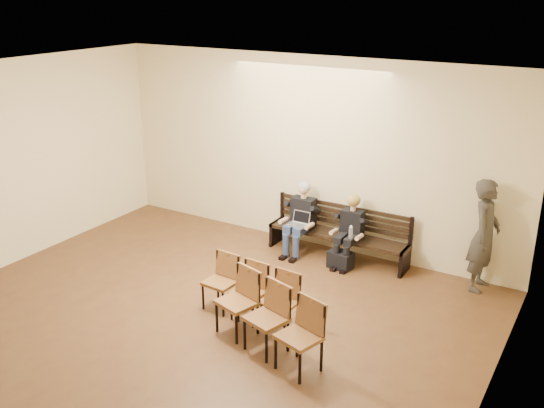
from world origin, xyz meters
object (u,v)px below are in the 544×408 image
(seated_man, at_px, (301,219))
(chair_row_back, at_px, (266,319))
(passerby, at_px, (485,227))
(seated_woman, at_px, (350,234))
(bag, at_px, (341,260))
(chair_row_front, at_px, (249,292))
(water_bottle, at_px, (350,239))
(laptop, at_px, (298,226))
(bench, at_px, (337,245))

(seated_man, distance_m, chair_row_back, 3.27)
(seated_man, relative_size, passerby, 0.60)
(seated_woman, bearing_deg, chair_row_back, -86.81)
(seated_woman, relative_size, bag, 2.73)
(bag, relative_size, chair_row_back, 0.24)
(seated_woman, xyz_separation_m, bag, (-0.04, -0.25, -0.41))
(seated_woman, bearing_deg, bag, -98.21)
(seated_woman, relative_size, chair_row_front, 0.73)
(chair_row_front, bearing_deg, water_bottle, 79.49)
(seated_woman, height_order, bag, seated_woman)
(bag, height_order, chair_row_front, chair_row_front)
(seated_man, height_order, passerby, passerby)
(seated_woman, relative_size, chair_row_back, 0.65)
(laptop, height_order, passerby, passerby)
(bag, distance_m, passerby, 2.45)
(bench, xyz_separation_m, bag, (0.24, -0.37, -0.07))
(seated_woman, distance_m, chair_row_back, 3.07)
(chair_row_back, bearing_deg, chair_row_front, 154.29)
(seated_woman, height_order, chair_row_front, seated_woman)
(seated_woman, relative_size, passerby, 0.53)
(bench, distance_m, water_bottle, 0.62)
(bench, xyz_separation_m, seated_woman, (0.28, -0.12, 0.33))
(laptop, distance_m, chair_row_back, 3.08)
(water_bottle, bearing_deg, chair_row_front, -104.35)
(water_bottle, relative_size, chair_row_front, 0.15)
(laptop, xyz_separation_m, passerby, (3.11, 0.41, 0.49))
(seated_woman, height_order, water_bottle, seated_woman)
(seated_man, distance_m, water_bottle, 1.10)
(seated_man, xyz_separation_m, chair_row_front, (0.49, -2.49, -0.21))
(bag, bearing_deg, seated_woman, 81.79)
(water_bottle, bearing_deg, chair_row_back, -88.80)
(bag, relative_size, chair_row_front, 0.27)
(bag, bearing_deg, chair_row_back, -85.78)
(seated_man, xyz_separation_m, passerby, (3.16, 0.22, 0.42))
(chair_row_front, distance_m, chair_row_back, 0.86)
(bench, bearing_deg, chair_row_back, -81.98)
(water_bottle, bearing_deg, bench, 139.51)
(bench, distance_m, bag, 0.45)
(laptop, bearing_deg, chair_row_front, -80.00)
(laptop, xyz_separation_m, chair_row_front, (0.45, -2.30, -0.14))
(seated_man, bearing_deg, chair_row_back, -69.66)
(bench, relative_size, passerby, 1.23)
(seated_man, bearing_deg, laptop, -76.96)
(seated_man, height_order, chair_row_back, seated_man)
(passerby, bearing_deg, water_bottle, 102.88)
(laptop, relative_size, water_bottle, 1.42)
(passerby, relative_size, chair_row_front, 1.38)
(bench, xyz_separation_m, passerby, (2.47, 0.10, 0.83))
(water_bottle, height_order, chair_row_front, chair_row_front)
(water_bottle, relative_size, passerby, 0.11)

